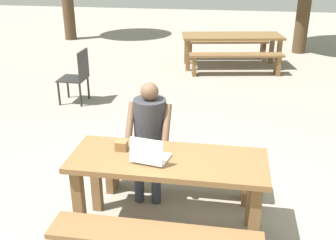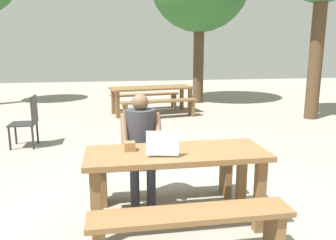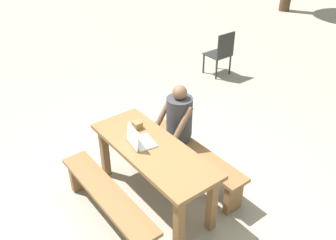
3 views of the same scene
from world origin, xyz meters
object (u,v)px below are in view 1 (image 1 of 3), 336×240
picnic_table_front (168,172)px  small_pouch (122,145)px  person_seated (150,132)px  plastic_chair (77,75)px  laptop (150,155)px  picnic_table_mid (232,39)px

picnic_table_front → small_pouch: small_pouch is taller
small_pouch → person_seated: person_seated is taller
person_seated → plastic_chair: (-1.78, 2.57, -0.26)m
laptop → person_seated: bearing=-68.0°
small_pouch → person_seated: 0.53m
laptop → plastic_chair: laptop is taller
small_pouch → plastic_chair: (-1.63, 3.07, -0.34)m
picnic_table_front → small_pouch: (-0.44, 0.09, 0.18)m
laptop → picnic_table_mid: bearing=-85.8°
laptop → small_pouch: bearing=-19.6°
plastic_chair → picnic_table_front: bearing=33.5°
picnic_table_front → plastic_chair: (-2.07, 3.15, -0.16)m
person_seated → picnic_table_front: bearing=-64.0°
laptop → picnic_table_mid: laptop is taller
small_pouch → laptop: bearing=-29.6°
plastic_chair → picnic_table_mid: plastic_chair is taller
laptop → small_pouch: laptop is taller
plastic_chair → laptop: bearing=31.0°
picnic_table_mid → laptop: bearing=-106.1°
small_pouch → person_seated: (0.15, 0.50, -0.08)m
small_pouch → person_seated: size_ratio=0.08×
picnic_table_front → person_seated: bearing=116.0°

